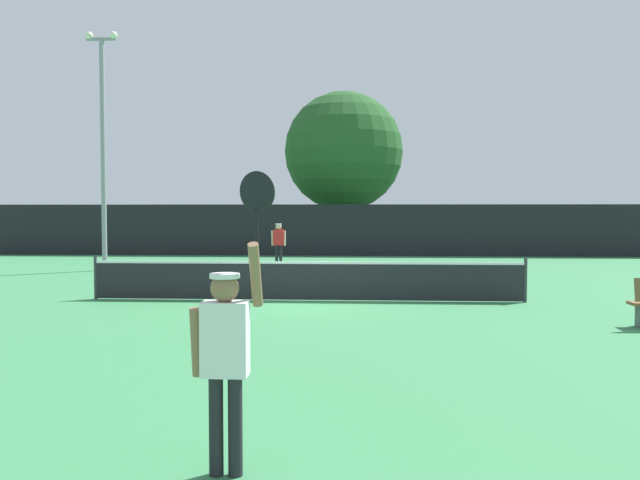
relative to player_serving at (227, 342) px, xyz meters
The scene contains 11 objects.
ground_plane 10.49m from the player_serving, 90.85° to the left, with size 120.00×120.00×0.00m, color #387F4C.
tennis_net 10.45m from the player_serving, 90.85° to the left, with size 10.61×0.08×1.07m.
perimeter_fence 26.26m from the player_serving, 90.34° to the left, with size 33.98×0.12×2.51m, color black.
player_serving is the anchor object (origin of this frame).
player_receiving 20.08m from the player_serving, 95.71° to the left, with size 0.57×0.25×1.70m.
tennis_ball 10.88m from the player_serving, 93.45° to the left, with size 0.07×0.07×0.07m, color #CCE033.
light_pole 20.13m from the player_serving, 114.49° to the left, with size 1.18×0.28×8.69m.
large_tree 31.71m from the player_serving, 89.41° to the left, with size 6.68×6.68×8.90m.
parked_car_near 31.52m from the player_serving, 95.81° to the left, with size 2.49×4.43×1.69m.
parked_car_mid 31.37m from the player_serving, 85.86° to the left, with size 1.93×4.22×1.69m.
parked_car_far 32.26m from the player_serving, 77.99° to the left, with size 2.02×4.25×1.69m.
Camera 1 is at (1.22, -15.65, 2.19)m, focal length 36.26 mm.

